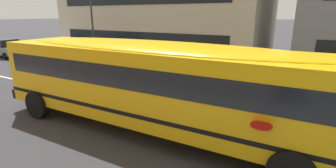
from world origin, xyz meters
TOP-DOWN VIEW (x-y plane):
  - ground_plane at (0.00, 0.00)m, footprint 400.00×400.00m
  - sidewalk_far at (0.00, 7.05)m, footprint 120.00×3.00m
  - lane_centreline at (0.00, 0.00)m, footprint 110.00×0.16m
  - school_bus at (1.48, -1.40)m, footprint 13.57×3.22m
  - parked_car_grey_near_corner at (-18.92, 4.39)m, footprint 3.92×1.92m
  - parked_car_dark_blue_beside_sign at (-12.59, 4.42)m, footprint 3.93×1.94m
  - street_lamp at (-9.55, 6.35)m, footprint 0.44×0.44m

SIDE VIEW (x-z plane):
  - ground_plane at x=0.00m, z-range 0.00..0.00m
  - lane_centreline at x=0.00m, z-range 0.00..0.01m
  - sidewalk_far at x=0.00m, z-range 0.00..0.01m
  - parked_car_grey_near_corner at x=-18.92m, z-range 0.02..1.66m
  - parked_car_dark_blue_beside_sign at x=-12.59m, z-range 0.02..1.66m
  - school_bus at x=1.48m, z-range 0.28..3.31m
  - street_lamp at x=-9.55m, z-range 0.91..7.71m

